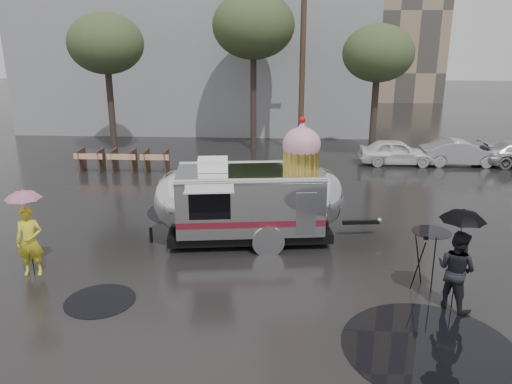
# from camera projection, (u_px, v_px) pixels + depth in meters

# --- Properties ---
(ground) EXTENTS (120.00, 120.00, 0.00)m
(ground) POSITION_uv_depth(u_px,v_px,m) (216.00, 274.00, 12.86)
(ground) COLOR black
(ground) RESTS_ON ground
(puddles) EXTENTS (10.30, 10.95, 0.01)m
(puddles) POSITION_uv_depth(u_px,v_px,m) (281.00, 261.00, 13.59)
(puddles) COLOR black
(puddles) RESTS_ON ground
(grey_building) EXTENTS (22.00, 12.00, 13.00)m
(grey_building) POSITION_uv_depth(u_px,v_px,m) (203.00, 26.00, 33.99)
(grey_building) COLOR slate
(grey_building) RESTS_ON ground
(utility_pole) EXTENTS (1.60, 0.28, 9.00)m
(utility_pole) POSITION_uv_depth(u_px,v_px,m) (302.00, 62.00, 24.67)
(utility_pole) COLOR #473323
(utility_pole) RESTS_ON ground
(tree_left) EXTENTS (3.64, 3.64, 6.95)m
(tree_left) POSITION_uv_depth(u_px,v_px,m) (106.00, 44.00, 23.99)
(tree_left) COLOR #382D26
(tree_left) RESTS_ON ground
(tree_mid) EXTENTS (4.20, 4.20, 8.03)m
(tree_mid) POSITION_uv_depth(u_px,v_px,m) (253.00, 26.00, 25.24)
(tree_mid) COLOR #382D26
(tree_mid) RESTS_ON ground
(tree_right) EXTENTS (3.36, 3.36, 6.42)m
(tree_right) POSITION_uv_depth(u_px,v_px,m) (378.00, 54.00, 23.39)
(tree_right) COLOR #382D26
(tree_right) RESTS_ON ground
(barricade_row) EXTENTS (4.30, 0.80, 1.00)m
(barricade_row) POSITION_uv_depth(u_px,v_px,m) (124.00, 160.00, 22.50)
(barricade_row) COLOR #473323
(barricade_row) RESTS_ON ground
(parked_cars) EXTENTS (13.20, 1.90, 1.50)m
(parked_cars) POSITION_uv_depth(u_px,v_px,m) (499.00, 151.00, 23.41)
(parked_cars) COLOR silver
(parked_cars) RESTS_ON ground
(airstream_trailer) EXTENTS (6.98, 3.21, 3.78)m
(airstream_trailer) POSITION_uv_depth(u_px,v_px,m) (252.00, 198.00, 14.66)
(airstream_trailer) COLOR silver
(airstream_trailer) RESTS_ON ground
(person_left) EXTENTS (0.72, 0.54, 1.83)m
(person_left) POSITION_uv_depth(u_px,v_px,m) (30.00, 241.00, 12.62)
(person_left) COLOR gold
(person_left) RESTS_ON ground
(umbrella_pink) EXTENTS (1.08, 1.08, 2.28)m
(umbrella_pink) POSITION_uv_depth(u_px,v_px,m) (24.00, 204.00, 12.32)
(umbrella_pink) COLOR #F49EC7
(umbrella_pink) RESTS_ON ground
(person_right) EXTENTS (0.96, 0.99, 1.85)m
(person_right) POSITION_uv_depth(u_px,v_px,m) (456.00, 270.00, 11.05)
(person_right) COLOR black
(person_right) RESTS_ON ground
(umbrella_black) EXTENTS (1.19, 1.19, 2.36)m
(umbrella_black) POSITION_uv_depth(u_px,v_px,m) (462.00, 227.00, 10.74)
(umbrella_black) COLOR black
(umbrella_black) RESTS_ON ground
(tripod) EXTENTS (0.56, 0.56, 1.38)m
(tripod) POSITION_uv_depth(u_px,v_px,m) (424.00, 258.00, 11.94)
(tripod) COLOR black
(tripod) RESTS_ON ground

